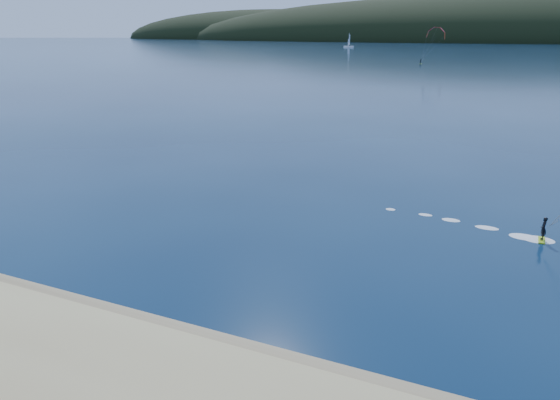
% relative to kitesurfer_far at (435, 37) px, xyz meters
% --- Properties ---
extents(wet_sand, '(220.00, 2.50, 0.10)m').
position_rel_kitesurfer_far_xyz_m(wet_sand, '(23.01, -200.02, -10.20)').
color(wet_sand, '#8F7B53').
rests_on(wet_sand, ground).
extents(headland, '(1200.00, 310.00, 140.00)m').
position_rel_kitesurfer_far_xyz_m(headland, '(23.64, 540.76, -10.25)').
color(headland, black).
rests_on(headland, ground).
extents(kitesurfer_far, '(9.95, 6.51, 12.49)m').
position_rel_kitesurfer_far_xyz_m(kitesurfer_far, '(0.00, 0.00, 0.00)').
color(kitesurfer_far, '#9AC517').
rests_on(kitesurfer_far, ground).
extents(sailboat, '(7.80, 5.15, 11.38)m').
position_rel_kitesurfer_far_xyz_m(sailboat, '(-99.40, 202.51, -9.41)').
color(sailboat, white).
rests_on(sailboat, ground).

